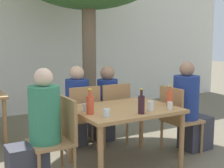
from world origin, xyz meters
name	(u,v)px	position (x,y,z in m)	size (l,w,h in m)	color
ground_plane	(124,165)	(0.00, 0.00, 0.00)	(30.00, 30.00, 0.00)	#706651
cafe_building_wall	(40,46)	(0.00, 3.27, 1.40)	(10.00, 0.08, 2.80)	white
dining_table_front	(124,115)	(0.00, 0.00, 0.64)	(1.21, 0.95, 0.72)	#B27F4C
patio_chair_0	(59,135)	(-0.84, 0.00, 0.52)	(0.44, 0.44, 0.91)	#A87A4C
patio_chair_1	(177,116)	(0.84, 0.00, 0.52)	(0.44, 0.44, 0.91)	#A87A4C
patio_chair_2	(82,114)	(-0.24, 0.71, 0.52)	(0.44, 0.44, 0.91)	#A87A4C
patio_chair_3	(112,110)	(0.24, 0.71, 0.52)	(0.44, 0.44, 0.91)	#A87A4C
person_seated_0	(37,135)	(-1.07, 0.00, 0.56)	(0.56, 0.33, 1.25)	#383842
person_seated_1	(190,111)	(1.07, 0.00, 0.56)	(0.57, 0.35, 1.24)	#383842
person_seated_2	(75,111)	(-0.24, 0.95, 0.52)	(0.33, 0.56, 1.18)	#383842
person_seated_3	(104,108)	(0.24, 0.95, 0.51)	(0.30, 0.55, 1.15)	#383842
wine_bottle_0	(141,104)	(0.00, -0.35, 0.83)	(0.07, 0.07, 0.28)	#331923
soda_bottle_1	(170,98)	(0.53, -0.20, 0.83)	(0.07, 0.07, 0.26)	#DB4C2D
soda_bottle_2	(90,104)	(-0.50, -0.08, 0.83)	(0.08, 0.08, 0.28)	#DB4C2D
drinking_glass_0	(107,113)	(-0.40, -0.27, 0.77)	(0.08, 0.08, 0.09)	silver
drinking_glass_1	(170,106)	(0.41, -0.35, 0.77)	(0.06, 0.06, 0.09)	silver
drinking_glass_2	(151,106)	(0.18, -0.29, 0.78)	(0.07, 0.07, 0.12)	white
drinking_glass_3	(85,108)	(-0.49, 0.06, 0.77)	(0.06, 0.06, 0.09)	silver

